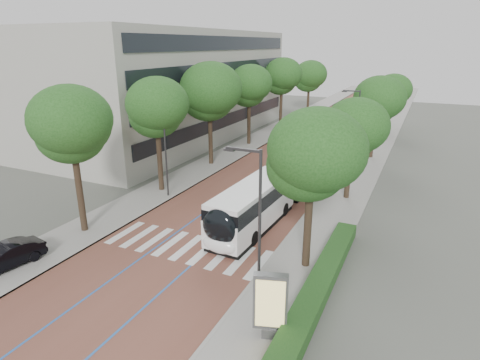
# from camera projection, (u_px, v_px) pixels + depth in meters

# --- Properties ---
(ground) EXTENTS (160.00, 160.00, 0.00)m
(ground) POSITION_uv_depth(u_px,v_px,m) (176.00, 254.00, 24.81)
(ground) COLOR #51544C
(ground) RESTS_ON ground
(road) EXTENTS (11.00, 140.00, 0.02)m
(road) POSITION_uv_depth(u_px,v_px,m) (328.00, 132.00, 59.07)
(road) COLOR brown
(road) RESTS_ON ground
(sidewalk_left) EXTENTS (4.00, 140.00, 0.12)m
(sidewalk_left) POSITION_uv_depth(u_px,v_px,m) (280.00, 127.00, 62.08)
(sidewalk_left) COLOR gray
(sidewalk_left) RESTS_ON ground
(sidewalk_right) EXTENTS (4.00, 140.00, 0.12)m
(sidewalk_right) POSITION_uv_depth(u_px,v_px,m) (381.00, 136.00, 56.04)
(sidewalk_right) COLOR gray
(sidewalk_right) RESTS_ON ground
(kerb_left) EXTENTS (0.20, 140.00, 0.14)m
(kerb_left) POSITION_uv_depth(u_px,v_px,m) (292.00, 128.00, 61.31)
(kerb_left) COLOR gray
(kerb_left) RESTS_ON ground
(kerb_right) EXTENTS (0.20, 140.00, 0.14)m
(kerb_right) POSITION_uv_depth(u_px,v_px,m) (367.00, 135.00, 56.80)
(kerb_right) COLOR gray
(kerb_right) RESTS_ON ground
(zebra_crossing) EXTENTS (10.55, 3.60, 0.01)m
(zebra_crossing) POSITION_uv_depth(u_px,v_px,m) (187.00, 247.00, 25.58)
(zebra_crossing) COLOR silver
(zebra_crossing) RESTS_ON ground
(lane_line_left) EXTENTS (0.12, 126.00, 0.01)m
(lane_line_left) POSITION_uv_depth(u_px,v_px,m) (318.00, 131.00, 59.71)
(lane_line_left) COLOR #225AAC
(lane_line_left) RESTS_ON road
(lane_line_right) EXTENTS (0.12, 126.00, 0.01)m
(lane_line_right) POSITION_uv_depth(u_px,v_px,m) (339.00, 133.00, 58.42)
(lane_line_right) COLOR #225AAC
(lane_line_right) RESTS_ON road
(office_building) EXTENTS (18.11, 40.00, 14.00)m
(office_building) POSITION_uv_depth(u_px,v_px,m) (169.00, 85.00, 54.38)
(office_building) COLOR #9C9B91
(office_building) RESTS_ON ground
(hedge) EXTENTS (1.20, 14.00, 0.80)m
(hedge) POSITION_uv_depth(u_px,v_px,m) (321.00, 282.00, 20.98)
(hedge) COLOR #174418
(hedge) RESTS_ON sidewalk_right
(streetlight_near) EXTENTS (1.82, 0.20, 8.00)m
(streetlight_near) POSITION_uv_depth(u_px,v_px,m) (256.00, 220.00, 18.02)
(streetlight_near) COLOR #323234
(streetlight_near) RESTS_ON sidewalk_right
(streetlight_far) EXTENTS (1.82, 0.20, 8.00)m
(streetlight_far) POSITION_uv_depth(u_px,v_px,m) (355.00, 124.00, 39.44)
(streetlight_far) COLOR #323234
(streetlight_far) RESTS_ON sidewalk_right
(lamp_post_left) EXTENTS (0.14, 0.14, 8.00)m
(lamp_post_left) POSITION_uv_depth(u_px,v_px,m) (165.00, 150.00, 32.79)
(lamp_post_left) COLOR #323234
(lamp_post_left) RESTS_ON sidewalk_left
(trees_left) EXTENTS (6.34, 60.51, 10.14)m
(trees_left) POSITION_uv_depth(u_px,v_px,m) (244.00, 89.00, 48.23)
(trees_left) COLOR black
(trees_left) RESTS_ON ground
(trees_right) EXTENTS (5.61, 47.26, 8.75)m
(trees_right) POSITION_uv_depth(u_px,v_px,m) (368.00, 113.00, 38.91)
(trees_right) COLOR black
(trees_right) RESTS_ON ground
(lead_bus) EXTENTS (3.35, 18.49, 3.20)m
(lead_bus) POSITION_uv_depth(u_px,v_px,m) (275.00, 190.00, 31.00)
(lead_bus) COLOR black
(lead_bus) RESTS_ON ground
(bus_queued_0) EXTENTS (2.92, 12.47, 3.20)m
(bus_queued_0) POSITION_uv_depth(u_px,v_px,m) (319.00, 144.00, 45.24)
(bus_queued_0) COLOR white
(bus_queued_0) RESTS_ON ground
(bus_queued_1) EXTENTS (2.62, 12.42, 3.20)m
(bus_queued_1) POSITION_uv_depth(u_px,v_px,m) (345.00, 125.00, 55.76)
(bus_queued_1) COLOR white
(bus_queued_1) RESTS_ON ground
(ad_panel) EXTENTS (1.54, 0.83, 3.08)m
(ad_panel) POSITION_uv_depth(u_px,v_px,m) (270.00, 304.00, 17.20)
(ad_panel) COLOR #59595B
(ad_panel) RESTS_ON sidewalk_right
(parked_car) EXTENTS (2.20, 4.41, 1.39)m
(parked_car) POSITION_uv_depth(u_px,v_px,m) (6.00, 256.00, 22.92)
(parked_car) COLOR black
(parked_car) RESTS_ON sidewalk_left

